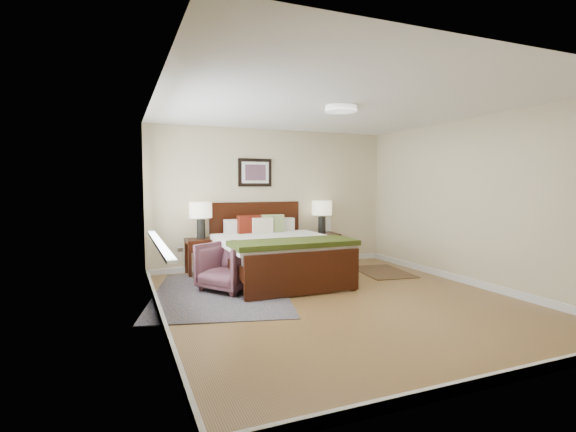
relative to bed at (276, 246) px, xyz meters
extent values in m
plane|color=olive|center=(0.35, -1.43, -0.54)|extent=(5.00, 5.00, 0.00)
cube|color=#C8B891|center=(0.35, 1.07, 0.71)|extent=(4.50, 0.04, 2.50)
cube|color=#C8B891|center=(0.35, -3.93, 0.71)|extent=(4.50, 0.04, 2.50)
cube|color=#C8B891|center=(-1.90, -1.43, 0.71)|extent=(0.04, 5.00, 2.50)
cube|color=#C8B891|center=(2.60, -1.43, 0.71)|extent=(0.04, 5.00, 2.50)
cube|color=white|center=(0.35, -1.43, 1.96)|extent=(4.50, 5.00, 0.02)
cube|color=silver|center=(-1.88, -0.73, 0.86)|extent=(0.02, 2.72, 1.32)
cube|color=silver|center=(-1.86, -0.73, 0.86)|extent=(0.01, 2.60, 1.20)
cube|color=silver|center=(-1.83, -0.73, 0.23)|extent=(0.10, 2.72, 0.04)
cube|color=silver|center=(-1.88, -3.18, 0.55)|extent=(0.01, 1.00, 2.18)
cube|color=brown|center=(-1.87, -3.18, 0.51)|extent=(0.01, 0.90, 2.10)
cylinder|color=#999999|center=(-1.85, -2.80, 0.46)|extent=(0.04, 0.04, 0.04)
cylinder|color=white|center=(0.35, -1.43, 1.92)|extent=(0.40, 0.40, 0.07)
cylinder|color=beige|center=(0.35, -1.43, 1.95)|extent=(0.44, 0.44, 0.01)
cube|color=#331507|center=(0.00, 1.03, 0.07)|extent=(1.67, 0.06, 1.17)
cube|color=#331507|center=(0.00, -1.08, -0.23)|extent=(1.67, 0.06, 0.59)
cube|color=#331507|center=(-0.80, -0.03, -0.21)|extent=(0.06, 2.10, 0.19)
cube|color=#331507|center=(0.80, -0.03, -0.21)|extent=(0.06, 2.10, 0.19)
cube|color=beige|center=(0.00, -0.03, -0.07)|extent=(1.57, 2.08, 0.23)
cube|color=beige|center=(0.00, -0.13, 0.09)|extent=(1.75, 1.85, 0.10)
cube|color=#373F12|center=(0.00, -0.72, 0.14)|extent=(1.79, 0.70, 0.07)
cube|color=beige|center=(-0.37, 0.79, 0.23)|extent=(0.52, 0.18, 0.27)
cube|color=beige|center=(0.37, 0.79, 0.23)|extent=(0.52, 0.18, 0.27)
cube|color=#511309|center=(-0.23, 0.67, 0.28)|extent=(0.41, 0.17, 0.33)
cube|color=#7C9053|center=(0.19, 0.67, 0.28)|extent=(0.40, 0.16, 0.33)
cube|color=beige|center=(-0.02, 0.59, 0.25)|extent=(0.36, 0.13, 0.29)
cube|color=black|center=(0.00, 1.05, 1.18)|extent=(0.62, 0.03, 0.50)
cube|color=silver|center=(0.00, 1.03, 1.18)|extent=(0.50, 0.01, 0.38)
cube|color=#A52D23|center=(0.00, 1.02, 1.18)|extent=(0.38, 0.01, 0.28)
cube|color=#331507|center=(-1.02, 0.84, 0.03)|extent=(0.50, 0.45, 0.05)
cube|color=#331507|center=(-1.24, 0.64, -0.26)|extent=(0.05, 0.05, 0.55)
cube|color=#331507|center=(-0.80, 0.64, -0.26)|extent=(0.05, 0.05, 0.55)
cube|color=#331507|center=(-1.24, 1.04, -0.26)|extent=(0.05, 0.05, 0.55)
cube|color=#331507|center=(-0.80, 1.04, -0.26)|extent=(0.05, 0.05, 0.55)
cube|color=#331507|center=(-1.02, 0.63, -0.07)|extent=(0.44, 0.03, 0.14)
cube|color=#331507|center=(1.24, 0.84, 0.02)|extent=(0.59, 0.44, 0.05)
cube|color=#331507|center=(0.98, 0.65, -0.27)|extent=(0.05, 0.05, 0.54)
cube|color=#331507|center=(1.51, 0.65, -0.27)|extent=(0.05, 0.05, 0.54)
cube|color=#331507|center=(0.98, 1.03, -0.27)|extent=(0.05, 0.05, 0.54)
cube|color=#331507|center=(1.51, 1.03, -0.27)|extent=(0.05, 0.05, 0.54)
cube|color=#331507|center=(1.24, 0.63, -0.08)|extent=(0.53, 0.03, 0.14)
cube|color=#331507|center=(1.24, 0.84, -0.40)|extent=(0.53, 0.38, 0.03)
cube|color=black|center=(1.24, 0.84, -0.37)|extent=(0.22, 0.28, 0.03)
cube|color=black|center=(1.24, 0.84, -0.34)|extent=(0.22, 0.28, 0.03)
cube|color=black|center=(1.24, 0.84, -0.30)|extent=(0.22, 0.28, 0.03)
cube|color=black|center=(1.24, 0.84, -0.27)|extent=(0.22, 0.28, 0.03)
cube|color=black|center=(1.24, 0.84, -0.23)|extent=(0.22, 0.28, 0.03)
cylinder|color=black|center=(-1.02, 0.84, 0.22)|extent=(0.14, 0.14, 0.32)
cylinder|color=black|center=(-1.02, 0.84, 0.40)|extent=(0.02, 0.02, 0.06)
cylinder|color=beige|center=(-1.02, 0.84, 0.54)|extent=(0.37, 0.37, 0.26)
cylinder|color=black|center=(1.24, 0.84, 0.21)|extent=(0.14, 0.14, 0.32)
cylinder|color=black|center=(1.24, 0.84, 0.39)|extent=(0.02, 0.02, 0.06)
cylinder|color=beige|center=(1.24, 0.84, 0.53)|extent=(0.37, 0.37, 0.26)
imported|color=brown|center=(-0.84, -0.39, -0.20)|extent=(1.04, 1.04, 0.69)
cube|color=#0D1643|center=(-1.00, -0.50, -0.53)|extent=(2.36, 2.90, 0.01)
cube|color=black|center=(1.90, -0.18, -0.53)|extent=(0.91, 1.24, 0.01)
camera|label=1|loc=(-2.29, -6.12, 0.97)|focal=26.00mm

